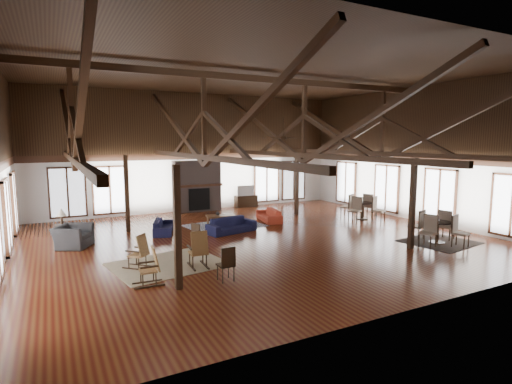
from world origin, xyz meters
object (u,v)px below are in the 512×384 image
sofa_navy_left (164,226)px  cafe_table_far (362,207)px  coffee_table (221,216)px  tv_console (246,201)px  cafe_table_near (438,228)px  armchair (73,236)px  sofa_orange (269,215)px  sofa_navy_front (231,225)px

sofa_navy_left → cafe_table_far: cafe_table_far is taller
sofa_navy_left → coffee_table: size_ratio=1.37×
coffee_table → tv_console: bearing=62.3°
sofa_navy_left → cafe_table_near: (8.21, -6.03, 0.28)m
coffee_table → cafe_table_far: 6.60m
sofa_navy_left → armchair: armchair is taller
cafe_table_near → cafe_table_far: 4.60m
coffee_table → armchair: bearing=-160.9°
sofa_orange → cafe_table_near: size_ratio=0.86×
coffee_table → armchair: 5.83m
sofa_navy_left → sofa_orange: bearing=-69.3°
coffee_table → cafe_table_near: size_ratio=0.61×
sofa_orange → cafe_table_far: bearing=79.1°
sofa_navy_left → sofa_orange: 4.84m
sofa_orange → cafe_table_near: 7.05m
cafe_table_near → coffee_table: bearing=132.7°
cafe_table_far → sofa_navy_left: bearing=170.6°
sofa_navy_front → cafe_table_far: (6.48, -0.31, 0.25)m
armchair → sofa_orange: bearing=-54.6°
sofa_navy_front → tv_console: 6.22m
sofa_orange → coffee_table: (-2.35, 0.02, 0.14)m
sofa_navy_front → armchair: size_ratio=1.72×
sofa_orange → armchair: 8.17m
sofa_navy_front → armchair: armchair is taller
cafe_table_near → armchair: bearing=155.1°
armchair → cafe_table_near: cafe_table_near is taller
coffee_table → cafe_table_far: size_ratio=0.61×
sofa_navy_front → tv_console: size_ratio=1.61×
armchair → sofa_navy_front: bearing=-65.4°
sofa_orange → cafe_table_far: 4.36m
cafe_table_near → tv_console: 10.50m
sofa_navy_front → coffee_table: (0.09, 1.34, 0.11)m
sofa_navy_front → sofa_navy_left: size_ratio=1.12×
sofa_orange → sofa_navy_front: bearing=-50.5°
sofa_navy_front → cafe_table_near: 7.58m
coffee_table → tv_console: 5.06m
sofa_orange → cafe_table_near: bearing=39.7°
sofa_navy_front → cafe_table_far: size_ratio=0.94×
cafe_table_far → sofa_navy_front: bearing=177.3°
sofa_navy_front → cafe_table_near: bearing=-52.2°
sofa_navy_left → sofa_orange: sofa_orange is taller
cafe_table_near → sofa_orange: bearing=118.6°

